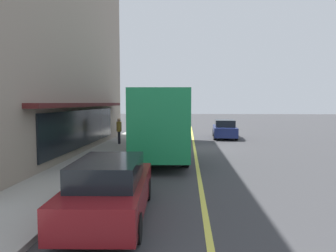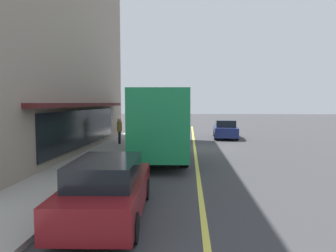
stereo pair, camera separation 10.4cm
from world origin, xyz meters
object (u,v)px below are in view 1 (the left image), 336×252
(pedestrian_waiting, at_px, (133,123))
(pedestrian_near_storefront, at_px, (119,128))
(traffic_light, at_px, (140,107))
(bus, at_px, (162,119))
(car_maroon, at_px, (110,189))
(car_navy, at_px, (225,129))

(pedestrian_waiting, relative_size, pedestrian_near_storefront, 0.92)
(pedestrian_near_storefront, bearing_deg, traffic_light, -13.08)
(traffic_light, relative_size, pedestrian_waiting, 2.01)
(bus, xyz_separation_m, pedestrian_waiting, (10.27, 3.49, -0.89))
(car_maroon, xyz_separation_m, car_navy, (17.73, -5.03, 0.00))
(pedestrian_near_storefront, bearing_deg, car_maroon, -168.36)
(pedestrian_near_storefront, bearing_deg, car_navy, -56.88)
(traffic_light, height_order, pedestrian_waiting, traffic_light)
(traffic_light, bearing_deg, pedestrian_near_storefront, 166.92)
(bus, bearing_deg, traffic_light, 18.81)
(car_maroon, distance_m, pedestrian_near_storefront, 13.02)
(car_maroon, height_order, pedestrian_near_storefront, pedestrian_near_storefront)
(bus, xyz_separation_m, car_navy, (8.03, -4.47, -1.24))
(car_maroon, distance_m, pedestrian_waiting, 20.20)
(car_navy, bearing_deg, pedestrian_waiting, 74.25)
(traffic_light, height_order, car_navy, traffic_light)
(bus, relative_size, car_navy, 2.56)
(bus, bearing_deg, pedestrian_near_storefront, 46.34)
(pedestrian_waiting, bearing_deg, car_maroon, -171.65)
(car_navy, distance_m, pedestrian_waiting, 8.28)
(pedestrian_waiting, xyz_separation_m, pedestrian_near_storefront, (-7.24, -0.31, 0.09))
(bus, height_order, pedestrian_near_storefront, bus)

